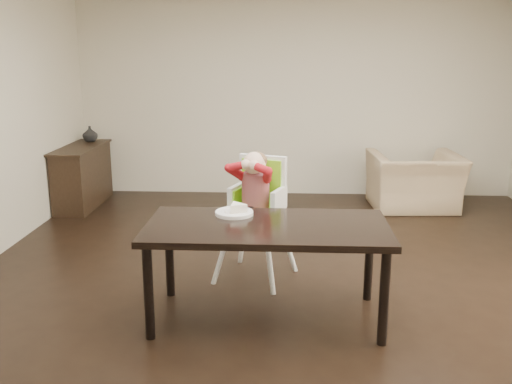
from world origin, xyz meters
TOP-DOWN VIEW (x-y plane):
  - ground at (0.00, 0.00)m, footprint 7.00×7.00m
  - room_walls at (0.00, 0.00)m, footprint 6.02×7.02m
  - dining_table at (-0.27, -0.41)m, footprint 1.80×0.90m
  - high_chair at (-0.39, 0.40)m, footprint 0.62×0.62m
  - plate at (-0.52, -0.16)m, footprint 0.31×0.31m
  - armchair at (1.52, 2.78)m, footprint 1.14×0.78m
  - sideboard at (-2.78, 2.70)m, footprint 0.44×1.26m
  - vase at (-2.78, 3.10)m, footprint 0.25×0.25m

SIDE VIEW (x-z plane):
  - ground at x=0.00m, z-range 0.00..0.00m
  - sideboard at x=-2.78m, z-range 0.00..0.79m
  - armchair at x=1.52m, z-range 0.00..0.96m
  - dining_table at x=-0.27m, z-range 0.30..1.05m
  - plate at x=-0.52m, z-range 0.74..0.82m
  - high_chair at x=-0.39m, z-range 0.24..1.39m
  - vase at x=-2.78m, z-range 0.79..0.99m
  - room_walls at x=0.00m, z-range 0.50..3.21m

